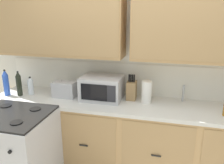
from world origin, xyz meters
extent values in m
cube|color=silver|center=(0.00, 0.62, 1.30)|extent=(4.43, 0.05, 2.59)
cube|color=white|center=(0.00, 0.60, 1.12)|extent=(3.23, 0.01, 0.40)
cube|color=tan|center=(-0.83, 0.43, 1.89)|extent=(1.57, 0.34, 0.95)
cube|color=#A58052|center=(-0.83, 0.26, 1.89)|extent=(1.54, 0.01, 0.89)
cube|color=tan|center=(0.83, 0.43, 1.89)|extent=(1.57, 0.34, 0.95)
cube|color=#A58052|center=(0.83, 0.26, 1.89)|extent=(1.54, 0.01, 0.89)
cube|color=tan|center=(0.00, 0.30, 0.49)|extent=(3.23, 0.60, 0.78)
cube|color=#A88354|center=(-1.21, 0.00, 0.49)|extent=(0.74, 0.01, 0.71)
cube|color=black|center=(-1.21, -0.02, 0.48)|extent=(0.10, 0.01, 0.01)
cube|color=#A88354|center=(-0.40, 0.00, 0.49)|extent=(0.74, 0.01, 0.71)
cube|color=black|center=(-0.40, -0.02, 0.48)|extent=(0.10, 0.01, 0.01)
cube|color=#A88354|center=(0.40, 0.00, 0.49)|extent=(0.74, 0.01, 0.71)
cube|color=black|center=(0.40, -0.02, 0.48)|extent=(0.10, 0.01, 0.01)
cube|color=silver|center=(0.00, 0.30, 0.90)|extent=(3.26, 0.63, 0.04)
cube|color=#A8AAAF|center=(0.65, 0.33, 0.90)|extent=(0.56, 0.38, 0.02)
cube|color=#B7B7BC|center=(-1.05, -0.33, 0.46)|extent=(0.76, 0.66, 0.92)
cube|color=black|center=(-1.05, -0.33, 0.93)|extent=(0.74, 0.65, 0.02)
cylinder|color=black|center=(-0.87, -0.49, 0.94)|extent=(0.12, 0.12, 0.01)
cylinder|color=black|center=(-1.23, -0.17, 0.94)|extent=(0.12, 0.12, 0.01)
cylinder|color=black|center=(-0.87, -0.17, 0.94)|extent=(0.12, 0.12, 0.01)
cylinder|color=black|center=(-0.83, -0.67, 0.75)|extent=(0.03, 0.02, 0.03)
cube|color=#B7B7BC|center=(-0.29, 0.36, 1.06)|extent=(0.48, 0.36, 0.28)
cube|color=black|center=(-0.33, 0.18, 1.06)|extent=(0.31, 0.01, 0.19)
cube|color=#28282D|center=(-0.13, 0.18, 1.06)|extent=(0.10, 0.01, 0.19)
cube|color=#B7B7BC|center=(-0.76, 0.33, 1.01)|extent=(0.28, 0.18, 0.19)
cube|color=black|center=(-0.81, 0.33, 1.10)|extent=(0.02, 0.13, 0.01)
cube|color=black|center=(-0.71, 0.33, 1.10)|extent=(0.02, 0.13, 0.01)
cube|color=#9C794E|center=(0.05, 0.44, 1.03)|extent=(0.11, 0.14, 0.22)
cylinder|color=black|center=(0.02, 0.43, 1.18)|extent=(0.02, 0.02, 0.09)
cylinder|color=black|center=(0.04, 0.43, 1.18)|extent=(0.02, 0.02, 0.09)
cylinder|color=black|center=(0.06, 0.43, 1.18)|extent=(0.02, 0.02, 0.09)
cylinder|color=black|center=(0.08, 0.43, 1.18)|extent=(0.02, 0.02, 0.09)
cylinder|color=#B2B5BA|center=(0.65, 0.51, 1.02)|extent=(0.02, 0.02, 0.20)
cylinder|color=white|center=(0.24, 0.37, 1.05)|extent=(0.12, 0.12, 0.26)
cylinder|color=silver|center=(-1.22, 0.31, 1.01)|extent=(0.07, 0.07, 0.18)
cone|color=silver|center=(-1.22, 0.31, 1.12)|extent=(0.07, 0.07, 0.05)
cylinder|color=black|center=(-1.22, 0.31, 1.14)|extent=(0.03, 0.03, 0.02)
cylinder|color=blue|center=(-1.49, 0.19, 1.05)|extent=(0.07, 0.07, 0.26)
cone|color=blue|center=(-1.49, 0.19, 1.21)|extent=(0.06, 0.06, 0.07)
cylinder|color=black|center=(-1.49, 0.19, 1.24)|extent=(0.02, 0.02, 0.02)
cylinder|color=black|center=(-1.33, 0.23, 1.04)|extent=(0.06, 0.06, 0.25)
cone|color=black|center=(-1.33, 0.23, 1.20)|extent=(0.06, 0.06, 0.06)
cylinder|color=black|center=(-1.33, 0.23, 1.22)|extent=(0.02, 0.02, 0.02)
camera|label=1|loc=(0.46, -2.14, 1.93)|focal=36.89mm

